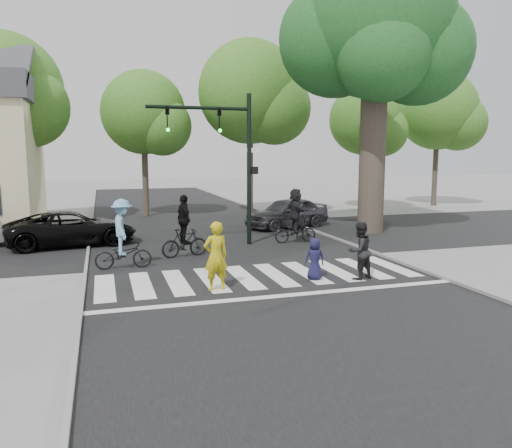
# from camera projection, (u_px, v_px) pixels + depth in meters

# --- Properties ---
(ground) EXTENTS (120.00, 120.00, 0.00)m
(ground) POSITION_uv_depth(u_px,v_px,m) (270.00, 284.00, 14.14)
(ground) COLOR gray
(ground) RESTS_ON ground
(road_stem) EXTENTS (10.00, 70.00, 0.01)m
(road_stem) POSITION_uv_depth(u_px,v_px,m) (228.00, 251.00, 18.86)
(road_stem) COLOR black
(road_stem) RESTS_ON ground
(road_cross) EXTENTS (70.00, 10.00, 0.01)m
(road_cross) POSITION_uv_depth(u_px,v_px,m) (211.00, 238.00, 21.70)
(road_cross) COLOR black
(road_cross) RESTS_ON ground
(curb_left) EXTENTS (0.10, 70.00, 0.10)m
(curb_left) POSITION_uv_depth(u_px,v_px,m) (87.00, 258.00, 17.38)
(curb_left) COLOR gray
(curb_left) RESTS_ON ground
(curb_right) EXTENTS (0.10, 70.00, 0.10)m
(curb_right) POSITION_uv_depth(u_px,v_px,m) (348.00, 243.00, 20.34)
(curb_right) COLOR gray
(curb_right) RESTS_ON ground
(crosswalk) EXTENTS (10.00, 3.85, 0.01)m
(crosswalk) POSITION_uv_depth(u_px,v_px,m) (263.00, 279.00, 14.76)
(crosswalk) COLOR silver
(crosswalk) RESTS_ON ground
(traffic_signal) EXTENTS (4.45, 0.29, 6.00)m
(traffic_signal) POSITION_uv_depth(u_px,v_px,m) (228.00, 148.00, 19.55)
(traffic_signal) COLOR black
(traffic_signal) RESTS_ON ground
(eucalyptus) EXTENTS (8.30, 7.20, 13.00)m
(eucalyptus) POSITION_uv_depth(u_px,v_px,m) (375.00, 31.00, 22.31)
(eucalyptus) COLOR brown
(eucalyptus) RESTS_ON ground
(bg_tree_1) EXTENTS (6.09, 5.80, 9.80)m
(bg_tree_1) POSITION_uv_depth(u_px,v_px,m) (10.00, 94.00, 25.28)
(bg_tree_1) COLOR brown
(bg_tree_1) RESTS_ON ground
(bg_tree_2) EXTENTS (5.04, 4.80, 8.40)m
(bg_tree_2) POSITION_uv_depth(u_px,v_px,m) (148.00, 116.00, 28.52)
(bg_tree_2) COLOR brown
(bg_tree_2) RESTS_ON ground
(bg_tree_3) EXTENTS (6.30, 6.00, 10.20)m
(bg_tree_3) POSITION_uv_depth(u_px,v_px,m) (256.00, 96.00, 28.86)
(bg_tree_3) COLOR brown
(bg_tree_3) RESTS_ON ground
(bg_tree_4) EXTENTS (4.83, 4.60, 8.15)m
(bg_tree_4) POSITION_uv_depth(u_px,v_px,m) (369.00, 123.00, 32.17)
(bg_tree_4) COLOR brown
(bg_tree_4) RESTS_ON ground
(bg_tree_5) EXTENTS (5.67, 5.40, 9.30)m
(bg_tree_5) POSITION_uv_depth(u_px,v_px,m) (443.00, 114.00, 34.37)
(bg_tree_5) COLOR brown
(bg_tree_5) RESTS_ON ground
(pedestrian_woman) EXTENTS (0.75, 0.55, 1.88)m
(pedestrian_woman) POSITION_uv_depth(u_px,v_px,m) (216.00, 256.00, 13.42)
(pedestrian_woman) COLOR gold
(pedestrian_woman) RESTS_ON ground
(pedestrian_child) EXTENTS (0.64, 0.45, 1.24)m
(pedestrian_child) POSITION_uv_depth(u_px,v_px,m) (315.00, 259.00, 14.59)
(pedestrian_child) COLOR #18173A
(pedestrian_child) RESTS_ON ground
(pedestrian_adult) EXTENTS (0.98, 0.85, 1.70)m
(pedestrian_adult) POSITION_uv_depth(u_px,v_px,m) (359.00, 251.00, 14.62)
(pedestrian_adult) COLOR black
(pedestrian_adult) RESTS_ON ground
(cyclist_left) EXTENTS (1.78, 1.16, 2.26)m
(cyclist_left) POSITION_uv_depth(u_px,v_px,m) (123.00, 239.00, 15.92)
(cyclist_left) COLOR black
(cyclist_left) RESTS_ON ground
(cyclist_mid) EXTENTS (1.77, 1.10, 2.23)m
(cyclist_mid) POSITION_uv_depth(u_px,v_px,m) (184.00, 232.00, 17.72)
(cyclist_mid) COLOR black
(cyclist_mid) RESTS_ON ground
(cyclist_right) EXTENTS (1.79, 1.67, 2.26)m
(cyclist_right) POSITION_uv_depth(u_px,v_px,m) (296.00, 219.00, 20.57)
(cyclist_right) COLOR black
(cyclist_right) RESTS_ON ground
(car_suv) EXTENTS (5.32, 3.08, 1.39)m
(car_suv) POSITION_uv_depth(u_px,v_px,m) (72.00, 228.00, 19.98)
(car_suv) COLOR black
(car_suv) RESTS_ON ground
(car_grey) EXTENTS (4.75, 3.12, 1.50)m
(car_grey) POSITION_uv_depth(u_px,v_px,m) (287.00, 213.00, 24.78)
(car_grey) COLOR #37363C
(car_grey) RESTS_ON ground
(bystander_dark) EXTENTS (0.66, 0.59, 1.52)m
(bystander_dark) POSITION_uv_depth(u_px,v_px,m) (300.00, 221.00, 21.66)
(bystander_dark) COLOR black
(bystander_dark) RESTS_ON ground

